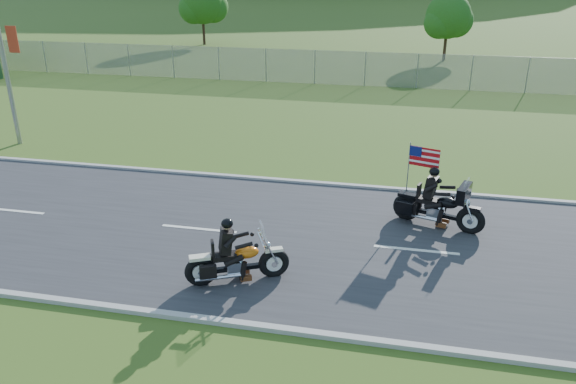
# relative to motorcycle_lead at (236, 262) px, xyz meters

# --- Properties ---
(ground) EXTENTS (420.00, 420.00, 0.00)m
(ground) POSITION_rel_motorcycle_lead_xyz_m (0.19, 2.38, -0.53)
(ground) COLOR #304716
(ground) RESTS_ON ground
(road) EXTENTS (120.00, 8.00, 0.04)m
(road) POSITION_rel_motorcycle_lead_xyz_m (0.19, 2.38, -0.51)
(road) COLOR #28282B
(road) RESTS_ON ground
(curb_north) EXTENTS (120.00, 0.18, 0.12)m
(curb_north) POSITION_rel_motorcycle_lead_xyz_m (0.19, 6.43, -0.48)
(curb_north) COLOR #9E9B93
(curb_north) RESTS_ON ground
(curb_south) EXTENTS (120.00, 0.18, 0.12)m
(curb_south) POSITION_rel_motorcycle_lead_xyz_m (0.19, -1.67, -0.48)
(curb_south) COLOR #9E9B93
(curb_south) RESTS_ON ground
(fence) EXTENTS (60.00, 0.03, 2.00)m
(fence) POSITION_rel_motorcycle_lead_xyz_m (-4.81, 22.38, 0.47)
(fence) COLOR gray
(fence) RESTS_ON ground
(tree_fence_near) EXTENTS (3.52, 3.28, 4.75)m
(tree_fence_near) POSITION_rel_motorcycle_lead_xyz_m (6.23, 32.41, 2.44)
(tree_fence_near) COLOR #382316
(tree_fence_near) RESTS_ON ground
(tree_fence_mid) EXTENTS (3.96, 3.69, 5.30)m
(tree_fence_mid) POSITION_rel_motorcycle_lead_xyz_m (-13.76, 36.42, 2.77)
(tree_fence_mid) COLOR #382316
(tree_fence_mid) RESTS_ON ground
(motorcycle_lead) EXTENTS (2.34, 1.29, 1.68)m
(motorcycle_lead) POSITION_rel_motorcycle_lead_xyz_m (0.00, 0.00, 0.00)
(motorcycle_lead) COLOR black
(motorcycle_lead) RESTS_ON ground
(motorcycle_follow) EXTENTS (2.57, 1.25, 2.20)m
(motorcycle_follow) POSITION_rel_motorcycle_lead_xyz_m (4.74, 3.99, 0.07)
(motorcycle_follow) COLOR black
(motorcycle_follow) RESTS_ON ground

